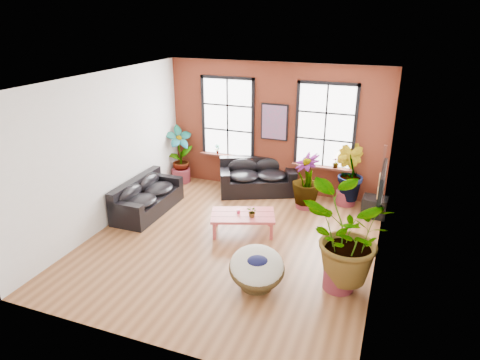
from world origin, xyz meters
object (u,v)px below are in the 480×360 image
object	(u,v)px
sofa_back	(257,177)
coffee_table	(243,216)
sofa_left	(146,197)
papasan_chair	(257,268)

from	to	relation	value
sofa_back	coffee_table	xyz separation A→B (m)	(0.45, -2.36, -0.02)
sofa_left	coffee_table	world-z (taller)	sofa_left
sofa_left	papasan_chair	distance (m)	4.13
papasan_chair	sofa_left	bearing A→B (deg)	126.22
sofa_left	papasan_chair	size ratio (longest dim) A/B	1.57
sofa_back	coffee_table	size ratio (longest dim) A/B	1.41
sofa_back	sofa_left	size ratio (longest dim) A/B	1.07
coffee_table	papasan_chair	xyz separation A→B (m)	(0.95, -1.85, -0.01)
sofa_back	papasan_chair	xyz separation A→B (m)	(1.41, -4.20, -0.03)
sofa_left	coffee_table	bearing A→B (deg)	-94.21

